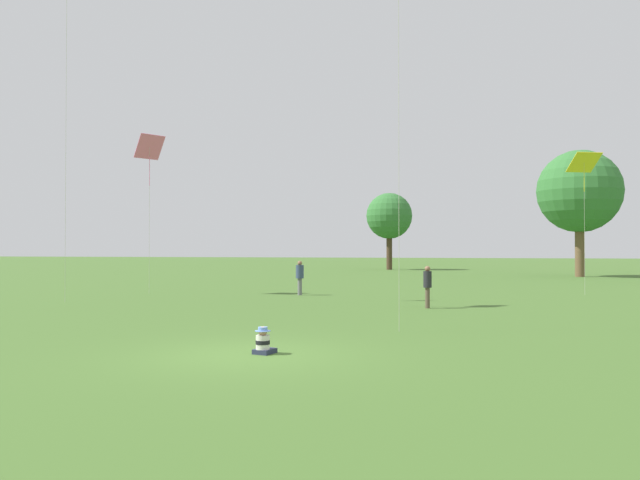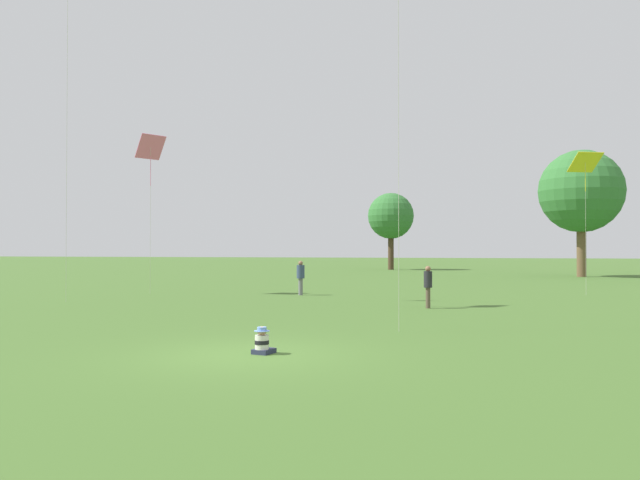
{
  "view_description": "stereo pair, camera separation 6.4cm",
  "coord_description": "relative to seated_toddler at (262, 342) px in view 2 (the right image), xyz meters",
  "views": [
    {
      "loc": [
        4.67,
        -12.23,
        2.2
      ],
      "look_at": [
        0.09,
        5.87,
        2.48
      ],
      "focal_mm": 35.0,
      "sensor_mm": 36.0,
      "label": 1
    },
    {
      "loc": [
        4.73,
        -12.21,
        2.2
      ],
      "look_at": [
        0.09,
        5.87,
        2.48
      ],
      "focal_mm": 35.0,
      "sensor_mm": 36.0,
      "label": 2
    }
  ],
  "objects": [
    {
      "name": "ground_plane",
      "position": [
        -0.29,
        -0.2,
        -0.25
      ],
      "size": [
        300.0,
        300.0,
        0.0
      ],
      "primitive_type": "plane",
      "color": "#426628"
    },
    {
      "name": "seated_toddler",
      "position": [
        0.0,
        0.0,
        0.0
      ],
      "size": [
        0.45,
        0.51,
        0.58
      ],
      "rotation": [
        0.0,
        0.0,
        -0.21
      ],
      "color": "#282D47",
      "rests_on": "ground"
    },
    {
      "name": "person_standing_1",
      "position": [
        -3.91,
        16.35,
        0.73
      ],
      "size": [
        0.41,
        0.41,
        1.65
      ],
      "rotation": [
        0.0,
        0.0,
        6.19
      ],
      "color": "slate",
      "rests_on": "ground"
    },
    {
      "name": "person_standing_3",
      "position": [
        2.56,
        11.13,
        0.7
      ],
      "size": [
        0.44,
        0.44,
        1.58
      ],
      "rotation": [
        0.0,
        0.0,
        5.44
      ],
      "color": "brown",
      "rests_on": "ground"
    },
    {
      "name": "kite_4",
      "position": [
        9.36,
        19.69,
        6.06
      ],
      "size": [
        1.63,
        1.49,
        6.8
      ],
      "rotation": [
        0.0,
        0.0,
        2.75
      ],
      "color": "yellow",
      "rests_on": "ground"
    },
    {
      "name": "kite_6",
      "position": [
        -11.27,
        15.17,
        6.9
      ],
      "size": [
        1.34,
        1.52,
        7.8
      ],
      "rotation": [
        0.0,
        0.0,
        3.38
      ],
      "color": "pink",
      "rests_on": "ground"
    },
    {
      "name": "distant_tree_0",
      "position": [
        -4.89,
        54.72,
        5.53
      ],
      "size": [
        4.97,
        4.97,
        8.31
      ],
      "color": "#473323",
      "rests_on": "ground"
    },
    {
      "name": "distant_tree_1",
      "position": [
        12.32,
        41.07,
        6.58
      ],
      "size": [
        6.61,
        6.61,
        10.17
      ],
      "color": "brown",
      "rests_on": "ground"
    }
  ]
}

